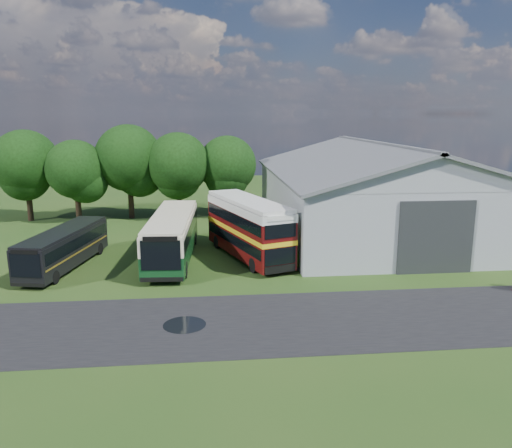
{
  "coord_description": "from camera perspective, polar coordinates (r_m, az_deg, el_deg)",
  "views": [
    {
      "loc": [
        -0.25,
        -27.07,
        10.58
      ],
      "look_at": [
        3.3,
        8.0,
        2.79
      ],
      "focal_mm": 35.0,
      "sensor_mm": 36.0,
      "label": 1
    }
  ],
  "objects": [
    {
      "name": "ground",
      "position": [
        29.06,
        -4.95,
        -8.94
      ],
      "size": [
        120.0,
        120.0,
        0.0
      ],
      "primitive_type": "plane",
      "color": "#1D3E13",
      "rests_on": "ground"
    },
    {
      "name": "bus_green_single",
      "position": [
        37.27,
        -9.54,
        -1.32
      ],
      "size": [
        3.51,
        12.48,
        3.4
      ],
      "rotation": [
        0.0,
        0.0,
        -0.05
      ],
      "color": "black",
      "rests_on": "ground"
    },
    {
      "name": "bus_dark_single",
      "position": [
        37.41,
        -21.06,
        -2.53
      ],
      "size": [
        4.23,
        10.08,
        2.71
      ],
      "rotation": [
        0.0,
        0.0,
        -0.21
      ],
      "color": "black",
      "rests_on": "ground"
    },
    {
      "name": "tree_mid",
      "position": [
        52.63,
        -14.34,
        7.29
      ],
      "size": [
        6.8,
        6.8,
        9.6
      ],
      "color": "black",
      "rests_on": "ground"
    },
    {
      "name": "tree_left_b",
      "position": [
        52.42,
        -19.93,
        5.89
      ],
      "size": [
        5.78,
        5.78,
        8.16
      ],
      "color": "black",
      "rests_on": "ground"
    },
    {
      "name": "shrub_front",
      "position": [
        35.21,
        4.07,
        -5.06
      ],
      "size": [
        1.7,
        1.7,
        1.7
      ],
      "primitive_type": "sphere",
      "color": "#194714",
      "rests_on": "ground"
    },
    {
      "name": "bus_maroon_double",
      "position": [
        37.13,
        -0.9,
        -0.54
      ],
      "size": [
        5.9,
        10.66,
        4.46
      ],
      "rotation": [
        0.0,
        0.0,
        0.33
      ],
      "color": "black",
      "rests_on": "ground"
    },
    {
      "name": "asphalt_road",
      "position": [
        26.49,
        1.79,
        -11.09
      ],
      "size": [
        60.0,
        8.0,
        0.02
      ],
      "primitive_type": "cube",
      "color": "black",
      "rests_on": "ground"
    },
    {
      "name": "tree_left_a",
      "position": [
        54.74,
        -24.84,
        6.39
      ],
      "size": [
        6.46,
        6.46,
        9.12
      ],
      "color": "black",
      "rests_on": "ground"
    },
    {
      "name": "tree_right_b",
      "position": [
        51.97,
        -3.29,
        6.76
      ],
      "size": [
        5.98,
        5.98,
        8.45
      ],
      "color": "black",
      "rests_on": "ground"
    },
    {
      "name": "shrub_mid",
      "position": [
        37.09,
        3.55,
        -4.14
      ],
      "size": [
        1.6,
        1.6,
        1.6
      ],
      "primitive_type": "sphere",
      "color": "#194714",
      "rests_on": "ground"
    },
    {
      "name": "storage_shed",
      "position": [
        46.12,
        13.63,
        4.12
      ],
      "size": [
        18.8,
        24.8,
        8.15
      ],
      "color": "gray",
      "rests_on": "ground"
    },
    {
      "name": "tree_right_a",
      "position": [
        51.17,
        -8.9,
        6.83
      ],
      "size": [
        6.26,
        6.26,
        8.83
      ],
      "color": "black",
      "rests_on": "ground"
    },
    {
      "name": "shrub_back",
      "position": [
        38.99,
        3.08,
        -3.3
      ],
      "size": [
        1.8,
        1.8,
        1.8
      ],
      "primitive_type": "sphere",
      "color": "#194714",
      "rests_on": "ground"
    },
    {
      "name": "puddle",
      "position": [
        26.32,
        -8.17,
        -11.38
      ],
      "size": [
        2.2,
        2.2,
        0.01
      ],
      "primitive_type": "cylinder",
      "color": "black",
      "rests_on": "ground"
    }
  ]
}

